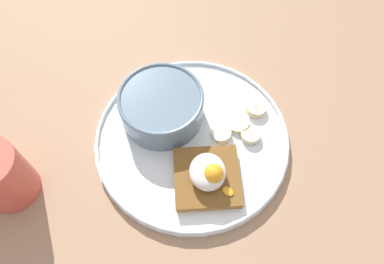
% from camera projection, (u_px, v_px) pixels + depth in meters
% --- Properties ---
extents(ground_plane, '(1.20, 1.20, 0.02)m').
position_uv_depth(ground_plane, '(192.00, 144.00, 0.59)').
color(ground_plane, '#9C785C').
rests_on(ground_plane, ground).
extents(plate, '(0.30, 0.30, 0.02)m').
position_uv_depth(plate, '(192.00, 139.00, 0.57)').
color(plate, white).
rests_on(plate, ground_plane).
extents(oatmeal_bowl, '(0.13, 0.13, 0.05)m').
position_uv_depth(oatmeal_bowl, '(162.00, 107.00, 0.57)').
color(oatmeal_bowl, slate).
rests_on(oatmeal_bowl, plate).
extents(toast_slice, '(0.10, 0.10, 0.02)m').
position_uv_depth(toast_slice, '(207.00, 178.00, 0.53)').
color(toast_slice, brown).
rests_on(toast_slice, plate).
extents(poached_egg, '(0.06, 0.06, 0.04)m').
position_uv_depth(poached_egg, '(209.00, 172.00, 0.51)').
color(poached_egg, white).
rests_on(poached_egg, toast_slice).
extents(banana_slice_front, '(0.04, 0.04, 0.01)m').
position_uv_depth(banana_slice_front, '(251.00, 135.00, 0.57)').
color(banana_slice_front, beige).
rests_on(banana_slice_front, plate).
extents(banana_slice_left, '(0.05, 0.05, 0.01)m').
position_uv_depth(banana_slice_left, '(256.00, 108.00, 0.59)').
color(banana_slice_left, beige).
rests_on(banana_slice_left, plate).
extents(banana_slice_back, '(0.03, 0.04, 0.01)m').
position_uv_depth(banana_slice_back, '(222.00, 135.00, 0.57)').
color(banana_slice_back, '#F3E4C0').
rests_on(banana_slice_back, plate).
extents(banana_slice_right, '(0.05, 0.05, 0.02)m').
position_uv_depth(banana_slice_right, '(238.00, 122.00, 0.58)').
color(banana_slice_right, '#F5F2BB').
rests_on(banana_slice_right, plate).
extents(coffee_mug, '(0.08, 0.08, 0.10)m').
position_uv_depth(coffee_mug, '(0.00, 176.00, 0.50)').
color(coffee_mug, '#D75546').
rests_on(coffee_mug, ground_plane).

